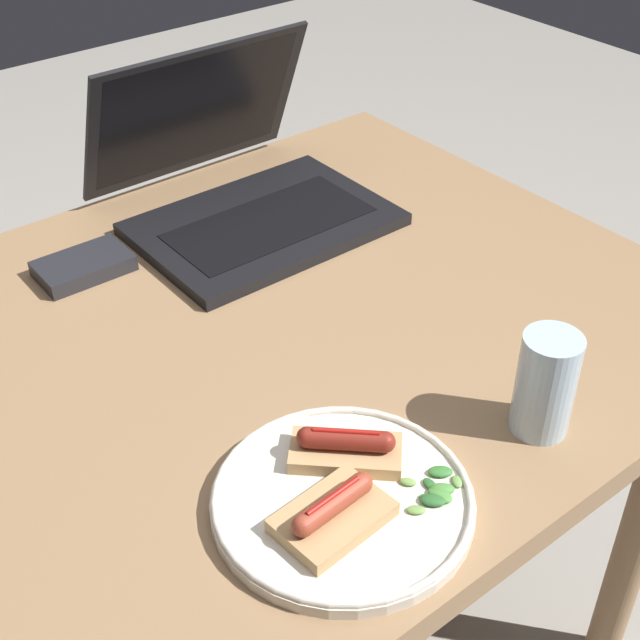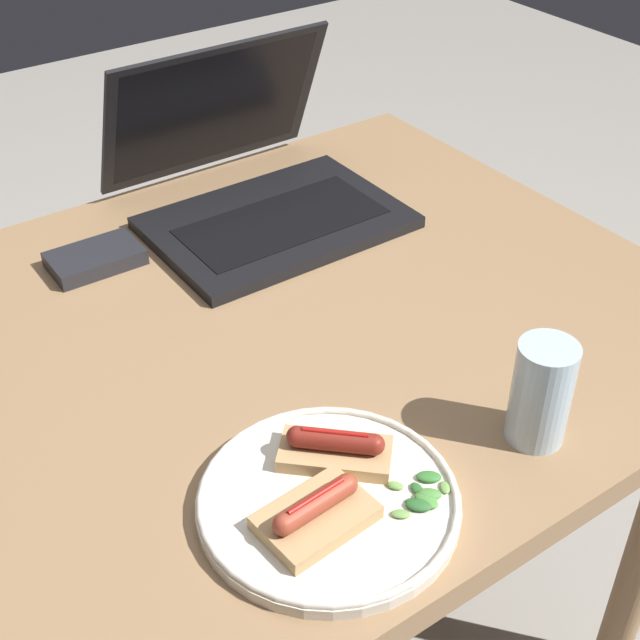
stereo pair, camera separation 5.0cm
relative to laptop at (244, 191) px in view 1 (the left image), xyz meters
The scene contains 8 objects.
desk 0.31m from the laptop, 114.18° to the right, with size 1.02×0.87×0.73m.
laptop is the anchor object (origin of this frame).
plate 0.60m from the laptop, 115.35° to the right, with size 0.26×0.26×0.02m.
sausage_toast_left 0.62m from the laptop, 116.94° to the right, with size 0.11×0.08×0.04m.
sausage_toast_middle 0.54m from the laptop, 113.63° to the right, with size 0.12×0.12×0.04m.
salad_pile 0.62m from the laptop, 106.85° to the right, with size 0.08×0.06×0.01m.
drinking_glass 0.58m from the laptop, 91.21° to the right, with size 0.06×0.06×0.12m.
external_drive 0.26m from the laptop, behind, with size 0.13×0.08×0.02m.
Camera 1 is at (-0.54, -0.75, 1.40)m, focal length 50.00 mm.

